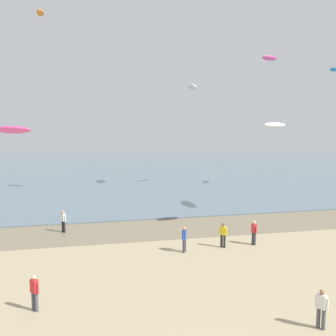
# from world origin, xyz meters

# --- Properties ---
(wet_sand_strip) EXTENTS (120.00, 5.91, 0.01)m
(wet_sand_strip) POSITION_xyz_m (0.00, 19.54, 0.00)
(wet_sand_strip) COLOR #84755B
(wet_sand_strip) RESTS_ON ground
(sea) EXTENTS (160.00, 70.00, 0.10)m
(sea) POSITION_xyz_m (0.00, 57.49, 0.05)
(sea) COLOR slate
(sea) RESTS_ON ground
(person_nearest_camera) EXTENTS (0.38, 0.50, 1.71)m
(person_nearest_camera) POSITION_xyz_m (5.54, 3.55, 0.92)
(person_nearest_camera) COLOR #4C4C56
(person_nearest_camera) RESTS_ON ground
(person_mid_beach) EXTENTS (0.30, 0.56, 1.71)m
(person_mid_beach) POSITION_xyz_m (7.45, 14.35, 0.92)
(person_mid_beach) COLOR #383842
(person_mid_beach) RESTS_ON ground
(person_by_waterline) EXTENTS (0.43, 0.43, 1.71)m
(person_by_waterline) POSITION_xyz_m (-6.30, 7.64, 0.92)
(person_by_waterline) COLOR #4C4C56
(person_by_waterline) RESTS_ON ground
(person_left_flank) EXTENTS (0.39, 0.47, 1.71)m
(person_left_flank) POSITION_xyz_m (-5.68, 20.23, 0.92)
(person_left_flank) COLOR #232328
(person_left_flank) RESTS_ON ground
(person_right_flank) EXTENTS (0.42, 0.43, 1.71)m
(person_right_flank) POSITION_xyz_m (5.15, 14.26, 0.92)
(person_right_flank) COLOR #232328
(person_right_flank) RESTS_ON ground
(person_far_down_beach) EXTENTS (0.39, 0.49, 1.71)m
(person_far_down_beach) POSITION_xyz_m (2.33, 13.88, 0.92)
(person_far_down_beach) COLOR #383842
(person_far_down_beach) RESTS_ON ground
(kite_aloft_0) EXTENTS (2.83, 2.10, 0.74)m
(kite_aloft_0) POSITION_xyz_m (17.79, 33.64, 15.93)
(kite_aloft_0) COLOR #E54C99
(kite_aloft_4) EXTENTS (1.41, 3.29, 0.89)m
(kite_aloft_4) POSITION_xyz_m (8.96, 36.10, 12.61)
(kite_aloft_4) COLOR white
(kite_aloft_6) EXTENTS (1.68, 2.46, 0.53)m
(kite_aloft_6) POSITION_xyz_m (24.86, 31.44, 14.50)
(kite_aloft_6) COLOR #2384D1
(kite_aloft_7) EXTENTS (2.03, 1.04, 0.50)m
(kite_aloft_7) POSITION_xyz_m (10.14, 17.05, 8.30)
(kite_aloft_7) COLOR white
(kite_aloft_9) EXTENTS (0.74, 1.95, 0.48)m
(kite_aloft_9) POSITION_xyz_m (-7.41, 26.84, 17.93)
(kite_aloft_9) COLOR orange
(kite_aloft_11) EXTENTS (2.65, 1.81, 0.68)m
(kite_aloft_11) POSITION_xyz_m (-8.20, 15.20, 8.06)
(kite_aloft_11) COLOR #E54C99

